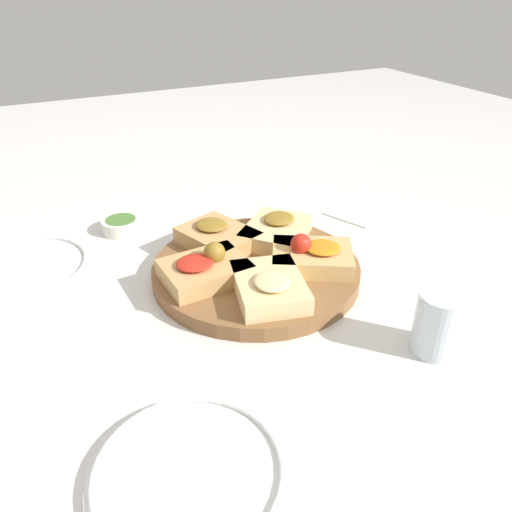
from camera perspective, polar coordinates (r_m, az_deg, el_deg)
name	(u,v)px	position (r m, az deg, el deg)	size (l,w,h in m)	color
ground_plane	(256,276)	(0.87, 0.00, -2.32)	(3.00, 3.00, 0.00)	silver
serving_board	(256,270)	(0.86, 0.00, -1.61)	(0.35, 0.35, 0.03)	brown
focaccia_slice_0	(276,231)	(0.92, 2.28, 2.89)	(0.16, 0.17, 0.04)	#E5C689
focaccia_slice_1	(218,237)	(0.90, -4.41, 2.22)	(0.16, 0.14, 0.04)	tan
focaccia_slice_2	(205,269)	(0.81, -5.81, -1.47)	(0.11, 0.14, 0.06)	tan
focaccia_slice_3	(270,286)	(0.76, 1.55, -3.47)	(0.15, 0.13, 0.04)	#E5C689
focaccia_slice_4	(312,256)	(0.84, 6.41, 0.03)	(0.15, 0.17, 0.06)	tan
plate_left	(189,473)	(0.57, -7.69, -23.34)	(0.21, 0.21, 0.02)	white
plate_right	(23,268)	(0.96, -25.12, -1.28)	(0.23, 0.23, 0.02)	white
water_glass	(437,323)	(0.73, 20.02, -7.22)	(0.06, 0.06, 0.09)	silver
napkin_stack	(355,213)	(1.10, 11.27, 4.86)	(0.11, 0.09, 0.01)	white
dipping_bowl	(121,225)	(1.04, -15.15, 3.46)	(0.08, 0.08, 0.03)	silver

